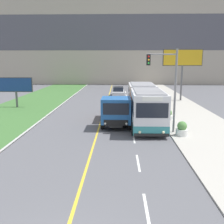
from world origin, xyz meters
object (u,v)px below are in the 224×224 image
car_distant (118,92)px  planter_round_near (182,129)px  dump_truck (116,111)px  billboard_large (183,60)px  city_bus (144,104)px  traffic_light_mast (167,81)px  planter_round_third (161,106)px  billboard_small (16,86)px  planter_round_second (168,115)px

car_distant → planter_round_near: size_ratio=4.02×
dump_truck → billboard_large: billboard_large is taller
city_bus → traffic_light_mast: 4.72m
car_distant → planter_round_third: car_distant is taller
city_bus → car_distant: size_ratio=2.71×
billboard_small → planter_round_third: (16.88, -1.55, -2.05)m
dump_truck → traffic_light_mast: 5.15m
dump_truck → billboard_small: bearing=144.1°
traffic_light_mast → car_distant: bearing=100.1°
dump_truck → billboard_small: (-11.95, 8.66, 1.29)m
car_distant → planter_round_near: car_distant is taller
billboard_small → planter_round_near: size_ratio=3.72×
planter_round_third → billboard_large: bearing=62.6°
billboard_large → planter_round_third: billboard_large is taller
city_bus → dump_truck: size_ratio=1.83×
planter_round_near → billboard_small: bearing=145.2°
billboard_large → planter_round_second: size_ratio=6.85×
car_distant → dump_truck: bearing=-90.2°
billboard_large → traffic_light_mast: bearing=-106.5°
traffic_light_mast → planter_round_near: traffic_light_mast is taller
car_distant → billboard_large: size_ratio=0.62×
billboard_small → planter_round_near: 20.58m
city_bus → dump_truck: (-2.53, -1.76, -0.33)m
traffic_light_mast → planter_round_second: bearing=77.1°
planter_round_near → planter_round_third: (0.07, 10.15, -0.03)m
traffic_light_mast → dump_truck: bearing=151.3°
planter_round_near → planter_round_second: 5.08m
traffic_light_mast → planter_round_near: 3.74m
planter_round_second → billboard_small: bearing=158.4°
city_bus → planter_round_third: 5.97m
car_distant → planter_round_second: bearing=-74.5°
city_bus → dump_truck: bearing=-145.2°
planter_round_second → traffic_light_mast: bearing=-102.9°
car_distant → billboard_large: (8.66, -4.52, 4.83)m
city_bus → planter_round_near: (2.33, -4.80, -1.07)m
planter_round_near → planter_round_third: size_ratio=1.06×
car_distant → billboard_small: bearing=-139.4°
planter_round_second → planter_round_third: size_ratio=1.01×
city_bus → billboard_small: bearing=154.5°
planter_round_near → planter_round_second: planter_round_near is taller
car_distant → traffic_light_mast: (3.76, -21.06, 3.33)m
city_bus → car_distant: (-2.46, 17.21, -0.93)m
planter_round_second → planter_round_third: (0.17, 5.08, -0.01)m
planter_round_second → planter_round_third: planter_round_second is taller
city_bus → billboard_small: size_ratio=2.92×
city_bus → planter_round_second: bearing=7.1°
city_bus → billboard_large: (6.20, 12.69, 3.90)m
dump_truck → billboard_small: 14.81m
dump_truck → billboard_large: size_ratio=0.91×
city_bus → planter_round_near: 5.44m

